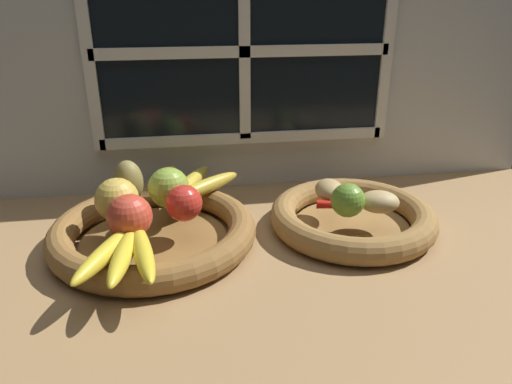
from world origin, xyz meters
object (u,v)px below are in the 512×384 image
(fruit_bowl_left, at_px, (154,232))
(apple_green_back, at_px, (169,188))
(apple_golden_left, at_px, (117,200))
(apple_red_right, at_px, (184,203))
(potato_small, at_px, (379,202))
(potato_oblong, at_px, (329,190))
(banana_bunch_back, at_px, (188,184))
(lime_near, at_px, (348,200))
(fruit_bowl_right, at_px, (352,218))
(apple_red_front, at_px, (130,216))
(pear_brown, at_px, (128,182))
(banana_bunch_front, at_px, (125,251))
(chili_pepper, at_px, (356,206))

(fruit_bowl_left, height_order, apple_green_back, apple_green_back)
(apple_golden_left, bearing_deg, apple_red_right, -9.76)
(potato_small, height_order, potato_oblong, same)
(apple_golden_left, height_order, banana_bunch_back, apple_golden_left)
(potato_oblong, relative_size, lime_near, 1.20)
(apple_red_right, relative_size, potato_oblong, 0.88)
(lime_near, bearing_deg, potato_oblong, 98.65)
(fruit_bowl_right, height_order, apple_red_front, apple_red_front)
(pear_brown, bearing_deg, potato_oblong, -7.45)
(apple_green_back, bearing_deg, lime_near, -16.04)
(pear_brown, bearing_deg, apple_green_back, -22.58)
(apple_red_right, bearing_deg, potato_oblong, 8.86)
(apple_red_front, bearing_deg, lime_near, 2.95)
(banana_bunch_front, bearing_deg, apple_red_front, 87.49)
(fruit_bowl_left, height_order, apple_red_right, apple_red_right)
(apple_golden_left, height_order, chili_pepper, apple_golden_left)
(apple_red_right, distance_m, potato_oblong, 0.29)
(banana_bunch_front, bearing_deg, potato_oblong, 23.95)
(fruit_bowl_right, bearing_deg, fruit_bowl_left, -180.00)
(apple_red_right, height_order, banana_bunch_back, apple_red_right)
(apple_red_front, bearing_deg, apple_green_back, 60.81)
(apple_red_right, xyz_separation_m, banana_bunch_back, (0.01, 0.13, -0.02))
(potato_small, bearing_deg, apple_red_front, -176.52)
(apple_red_front, distance_m, lime_near, 0.38)
(fruit_bowl_right, xyz_separation_m, potato_small, (0.04, -0.04, 0.05))
(apple_red_right, relative_size, banana_bunch_back, 0.33)
(apple_red_front, distance_m, potato_oblong, 0.38)
(lime_near, bearing_deg, potato_small, 6.67)
(apple_red_right, height_order, lime_near, apple_red_right)
(apple_red_front, bearing_deg, banana_bunch_back, 61.02)
(banana_bunch_back, height_order, potato_small, potato_small)
(fruit_bowl_left, xyz_separation_m, apple_red_front, (-0.03, -0.06, 0.06))
(apple_red_front, relative_size, apple_golden_left, 0.96)
(apple_red_front, distance_m, chili_pepper, 0.41)
(potato_small, bearing_deg, banana_bunch_back, 156.14)
(apple_red_right, height_order, potato_oblong, apple_red_right)
(apple_green_back, distance_m, pear_brown, 0.08)
(lime_near, relative_size, chili_pepper, 0.42)
(potato_oblong, relative_size, chili_pepper, 0.50)
(banana_bunch_back, xyz_separation_m, chili_pepper, (0.31, -0.14, -0.01))
(apple_golden_left, distance_m, potato_oblong, 0.40)
(potato_small, distance_m, lime_near, 0.06)
(apple_red_right, xyz_separation_m, apple_green_back, (-0.03, 0.06, 0.01))
(pear_brown, xyz_separation_m, lime_near, (0.40, -0.12, -0.01))
(potato_oblong, bearing_deg, apple_golden_left, -176.58)
(fruit_bowl_left, bearing_deg, potato_oblong, 5.17)
(pear_brown, relative_size, potato_small, 1.14)
(apple_green_back, bearing_deg, apple_golden_left, -154.71)
(apple_green_back, distance_m, chili_pepper, 0.35)
(chili_pepper, bearing_deg, apple_green_back, -175.72)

